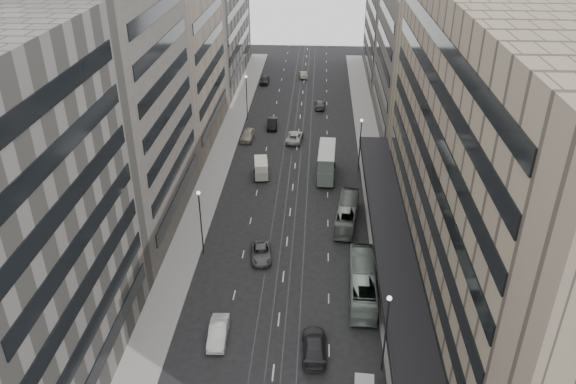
% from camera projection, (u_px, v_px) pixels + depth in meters
% --- Properties ---
extents(ground, '(220.00, 220.00, 0.00)m').
position_uv_depth(ground, '(278.00, 326.00, 55.23)').
color(ground, black).
rests_on(ground, ground).
extents(sidewalk_right, '(4.00, 125.00, 0.15)m').
position_uv_depth(sidewalk_right, '(372.00, 163.00, 87.40)').
color(sidewalk_right, gray).
rests_on(sidewalk_right, ground).
extents(sidewalk_left, '(4.00, 125.00, 0.15)m').
position_uv_depth(sidewalk_left, '(220.00, 159.00, 88.61)').
color(sidewalk_left, gray).
rests_on(sidewalk_left, ground).
extents(department_store, '(19.20, 60.00, 30.00)m').
position_uv_depth(department_store, '(505.00, 160.00, 53.95)').
color(department_store, '#796959').
rests_on(department_store, ground).
extents(building_right_mid, '(15.00, 28.00, 24.00)m').
position_uv_depth(building_right_mid, '(428.00, 63.00, 93.86)').
color(building_right_mid, '#46413D').
rests_on(building_right_mid, ground).
extents(building_right_far, '(15.00, 32.00, 28.00)m').
position_uv_depth(building_right_far, '(406.00, 14.00, 119.15)').
color(building_right_far, '#625F58').
rests_on(building_right_far, ground).
extents(building_left_b, '(15.00, 26.00, 34.00)m').
position_uv_depth(building_left_b, '(103.00, 94.00, 64.75)').
color(building_left_b, '#46413D').
rests_on(building_left_b, ground).
extents(building_left_c, '(15.00, 28.00, 25.00)m').
position_uv_depth(building_left_c, '(166.00, 66.00, 90.54)').
color(building_left_c, '#776B5D').
rests_on(building_left_c, ground).
extents(building_left_d, '(15.00, 38.00, 28.00)m').
position_uv_depth(building_left_d, '(204.00, 15.00, 118.69)').
color(building_left_d, '#625F58').
rests_on(building_left_d, ground).
extents(lamp_right_near, '(0.44, 0.44, 8.32)m').
position_uv_depth(lamp_right_near, '(386.00, 325.00, 47.86)').
color(lamp_right_near, '#262628').
rests_on(lamp_right_near, ground).
extents(lamp_right_far, '(0.44, 0.44, 8.32)m').
position_uv_depth(lamp_right_far, '(360.00, 139.00, 82.86)').
color(lamp_right_far, '#262628').
rests_on(lamp_right_far, ground).
extents(lamp_left_near, '(0.44, 0.44, 8.32)m').
position_uv_depth(lamp_left_near, '(200.00, 215.00, 63.71)').
color(lamp_left_near, '#262628').
rests_on(lamp_left_near, ground).
extents(lamp_left_far, '(0.44, 0.44, 8.32)m').
position_uv_depth(lamp_left_far, '(247.00, 92.00, 101.33)').
color(lamp_left_far, '#262628').
rests_on(lamp_left_far, ground).
extents(bus_near, '(2.98, 11.31, 3.13)m').
position_uv_depth(bus_near, '(362.00, 282.00, 58.83)').
color(bus_near, gray).
rests_on(bus_near, ground).
extents(bus_far, '(3.59, 10.27, 2.80)m').
position_uv_depth(bus_far, '(347.00, 213.00, 71.50)').
color(bus_far, gray).
rests_on(bus_far, ground).
extents(double_decker, '(2.87, 8.45, 4.57)m').
position_uv_depth(double_decker, '(326.00, 162.00, 82.28)').
color(double_decker, slate).
rests_on(double_decker, ground).
extents(panel_van, '(2.54, 4.45, 2.67)m').
position_uv_depth(panel_van, '(261.00, 168.00, 82.78)').
color(panel_van, '#B6AFA4').
rests_on(panel_van, ground).
extents(sedan_1, '(1.84, 4.86, 1.59)m').
position_uv_depth(sedan_1, '(218.00, 332.00, 53.37)').
color(sedan_1, white).
rests_on(sedan_1, ground).
extents(sedan_2, '(2.89, 5.15, 1.36)m').
position_uv_depth(sedan_2, '(261.00, 253.00, 65.05)').
color(sedan_2, '#5A595C').
rests_on(sedan_2, ground).
extents(sedan_3, '(2.45, 5.70, 1.64)m').
position_uv_depth(sedan_3, '(314.00, 346.00, 51.75)').
color(sedan_3, '#27272A').
rests_on(sedan_3, ground).
extents(sedan_4, '(2.40, 5.11, 1.69)m').
position_uv_depth(sedan_4, '(248.00, 135.00, 95.17)').
color(sedan_4, '#A09984').
rests_on(sedan_4, ground).
extents(sedan_5, '(1.99, 4.97, 1.61)m').
position_uv_depth(sedan_5, '(272.00, 124.00, 99.86)').
color(sedan_5, black).
rests_on(sedan_5, ground).
extents(sedan_6, '(3.04, 5.75, 1.54)m').
position_uv_depth(sedan_6, '(295.00, 137.00, 94.71)').
color(sedan_6, '#BCBCB8').
rests_on(sedan_6, ground).
extents(sedan_7, '(2.08, 4.92, 1.42)m').
position_uv_depth(sedan_7, '(320.00, 104.00, 108.81)').
color(sedan_7, '#525254').
rests_on(sedan_7, ground).
extents(sedan_8, '(1.98, 4.70, 1.59)m').
position_uv_depth(sedan_8, '(265.00, 80.00, 122.25)').
color(sedan_8, black).
rests_on(sedan_8, ground).
extents(sedan_9, '(1.95, 4.40, 1.40)m').
position_uv_depth(sedan_9, '(303.00, 74.00, 126.01)').
color(sedan_9, '#B1A792').
rests_on(sedan_9, ground).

